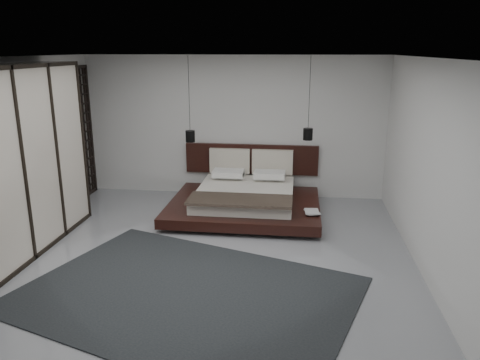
# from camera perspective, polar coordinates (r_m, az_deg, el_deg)

# --- Properties ---
(floor) EXTENTS (6.00, 6.00, 0.00)m
(floor) POSITION_cam_1_polar(r_m,az_deg,el_deg) (6.97, -4.29, -8.99)
(floor) COLOR gray
(floor) RESTS_ON ground
(ceiling) EXTENTS (6.00, 6.00, 0.00)m
(ceiling) POSITION_cam_1_polar(r_m,az_deg,el_deg) (6.34, -4.82, 14.67)
(ceiling) COLOR white
(ceiling) RESTS_ON wall_back
(wall_back) EXTENTS (6.00, 0.00, 6.00)m
(wall_back) POSITION_cam_1_polar(r_m,az_deg,el_deg) (9.42, -0.84, 6.50)
(wall_back) COLOR silver
(wall_back) RESTS_ON floor
(wall_front) EXTENTS (6.00, 0.00, 6.00)m
(wall_front) POSITION_cam_1_polar(r_m,az_deg,el_deg) (3.77, -13.84, -8.37)
(wall_front) COLOR silver
(wall_front) RESTS_ON floor
(wall_left) EXTENTS (0.00, 6.00, 6.00)m
(wall_left) POSITION_cam_1_polar(r_m,az_deg,el_deg) (7.70, -26.99, 2.68)
(wall_left) COLOR silver
(wall_left) RESTS_ON floor
(wall_right) EXTENTS (0.00, 6.00, 6.00)m
(wall_right) POSITION_cam_1_polar(r_m,az_deg,el_deg) (6.60, 21.89, 1.35)
(wall_right) COLOR silver
(wall_right) RESTS_ON floor
(lattice_screen) EXTENTS (0.05, 0.90, 2.60)m
(lattice_screen) POSITION_cam_1_polar(r_m,az_deg,el_deg) (9.78, -18.78, 5.41)
(lattice_screen) COLOR black
(lattice_screen) RESTS_ON floor
(bed) EXTENTS (2.68, 2.35, 1.06)m
(bed) POSITION_cam_1_polar(r_m,az_deg,el_deg) (8.58, 0.66, -2.12)
(bed) COLOR black
(bed) RESTS_ON floor
(book_lower) EXTENTS (0.29, 0.34, 0.03)m
(book_lower) POSITION_cam_1_polar(r_m,az_deg,el_deg) (7.93, 8.05, -3.94)
(book_lower) COLOR #99724C
(book_lower) RESTS_ON bed
(book_upper) EXTENTS (0.25, 0.33, 0.02)m
(book_upper) POSITION_cam_1_polar(r_m,az_deg,el_deg) (7.89, 7.92, -3.83)
(book_upper) COLOR #99724C
(book_upper) RESTS_ON book_lower
(pendant_left) EXTENTS (0.18, 0.18, 1.59)m
(pendant_left) POSITION_cam_1_polar(r_m,az_deg,el_deg) (8.91, -6.09, 5.37)
(pendant_left) COLOR black
(pendant_left) RESTS_ON ceiling
(pendant_right) EXTENTS (0.17, 0.17, 1.50)m
(pendant_right) POSITION_cam_1_polar(r_m,az_deg,el_deg) (8.66, 8.28, 5.60)
(pendant_right) COLOR black
(pendant_right) RESTS_ON ceiling
(wardrobe) EXTENTS (0.65, 2.76, 2.71)m
(wardrobe) POSITION_cam_1_polar(r_m,az_deg,el_deg) (7.53, -25.14, 2.30)
(wardrobe) COLOR beige
(wardrobe) RESTS_ON floor
(rug) EXTENTS (4.64, 3.94, 0.02)m
(rug) POSITION_cam_1_polar(r_m,az_deg,el_deg) (5.94, -6.52, -13.63)
(rug) COLOR black
(rug) RESTS_ON floor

